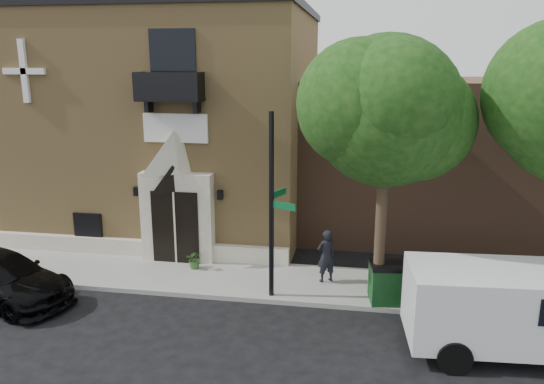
{
  "coord_description": "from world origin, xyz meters",
  "views": [
    {
      "loc": [
        5.34,
        -14.51,
        7.19
      ],
      "look_at": [
        2.54,
        2.0,
        3.0
      ],
      "focal_mm": 35.0,
      "sensor_mm": 36.0,
      "label": 1
    }
  ],
  "objects_px": {
    "cargo_van": "(529,309)",
    "pedestrian_near": "(326,256)",
    "street_sign": "(272,206)",
    "black_sedan": "(0,278)",
    "dumpster": "(401,282)",
    "fire_hydrant": "(403,290)"
  },
  "relations": [
    {
      "from": "cargo_van",
      "to": "pedestrian_near",
      "type": "relative_size",
      "value": 3.2
    },
    {
      "from": "street_sign",
      "to": "black_sedan",
      "type": "bearing_deg",
      "value": -148.27
    },
    {
      "from": "cargo_van",
      "to": "pedestrian_near",
      "type": "distance_m",
      "value": 6.2
    },
    {
      "from": "cargo_van",
      "to": "street_sign",
      "type": "xyz_separation_m",
      "value": [
        -6.76,
        2.05,
        1.74
      ]
    },
    {
      "from": "black_sedan",
      "to": "dumpster",
      "type": "distance_m",
      "value": 12.16
    },
    {
      "from": "cargo_van",
      "to": "pedestrian_near",
      "type": "bearing_deg",
      "value": 143.66
    },
    {
      "from": "black_sedan",
      "to": "street_sign",
      "type": "relative_size",
      "value": 0.9
    },
    {
      "from": "cargo_van",
      "to": "street_sign",
      "type": "bearing_deg",
      "value": 159.65
    },
    {
      "from": "black_sedan",
      "to": "pedestrian_near",
      "type": "distance_m",
      "value": 10.13
    },
    {
      "from": "black_sedan",
      "to": "fire_hydrant",
      "type": "bearing_deg",
      "value": -65.13
    },
    {
      "from": "black_sedan",
      "to": "cargo_van",
      "type": "height_order",
      "value": "cargo_van"
    },
    {
      "from": "pedestrian_near",
      "to": "dumpster",
      "type": "bearing_deg",
      "value": 125.04
    },
    {
      "from": "dumpster",
      "to": "pedestrian_near",
      "type": "distance_m",
      "value": 2.55
    },
    {
      "from": "dumpster",
      "to": "street_sign",
      "type": "bearing_deg",
      "value": 176.78
    },
    {
      "from": "black_sedan",
      "to": "dumpster",
      "type": "relative_size",
      "value": 2.57
    },
    {
      "from": "cargo_van",
      "to": "dumpster",
      "type": "height_order",
      "value": "cargo_van"
    },
    {
      "from": "dumpster",
      "to": "pedestrian_near",
      "type": "relative_size",
      "value": 1.12
    },
    {
      "from": "black_sedan",
      "to": "cargo_van",
      "type": "bearing_deg",
      "value": -74.78
    },
    {
      "from": "street_sign",
      "to": "dumpster",
      "type": "height_order",
      "value": "street_sign"
    },
    {
      "from": "cargo_van",
      "to": "dumpster",
      "type": "distance_m",
      "value": 3.73
    },
    {
      "from": "fire_hydrant",
      "to": "pedestrian_near",
      "type": "distance_m",
      "value": 2.69
    },
    {
      "from": "cargo_van",
      "to": "fire_hydrant",
      "type": "height_order",
      "value": "cargo_van"
    }
  ]
}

